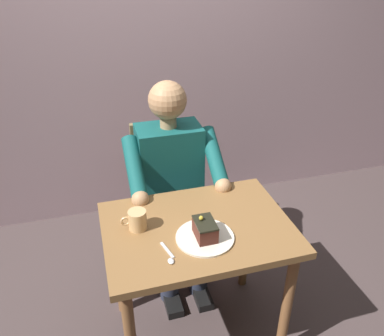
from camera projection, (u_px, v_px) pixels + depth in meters
name	position (u px, v px, depth m)	size (l,w,h in m)	color
ground_plane	(197.00, 329.00, 2.15)	(14.00, 14.00, 0.00)	#4A3B3B
cafe_rear_panel	(139.00, 5.00, 2.51)	(6.40, 0.12, 3.00)	#B6959E
dining_table	(197.00, 244.00, 1.85)	(0.86, 0.62, 0.72)	brown
chair	(167.00, 188.00, 2.45)	(0.42, 0.42, 0.92)	olive
seated_person	(173.00, 184.00, 2.23)	(0.53, 0.58, 1.23)	#145553
dessert_plate	(205.00, 237.00, 1.71)	(0.26, 0.26, 0.01)	silver
cake_slice	(205.00, 229.00, 1.69)	(0.09, 0.13, 0.10)	#4D2118
coffee_cup	(137.00, 220.00, 1.75)	(0.12, 0.08, 0.09)	#DCAC72
dessert_spoon	(169.00, 256.00, 1.61)	(0.04, 0.14, 0.01)	silver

